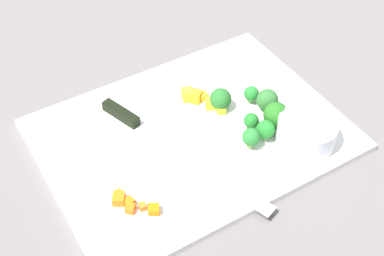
# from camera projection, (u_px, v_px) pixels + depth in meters

# --- Properties ---
(ground_plane) EXTENTS (4.00, 4.00, 0.00)m
(ground_plane) POSITION_uv_depth(u_px,v_px,m) (192.00, 137.00, 0.91)
(ground_plane) COLOR #635E5E
(cutting_board) EXTENTS (0.50, 0.37, 0.01)m
(cutting_board) POSITION_uv_depth(u_px,v_px,m) (192.00, 135.00, 0.91)
(cutting_board) COLOR white
(cutting_board) RESTS_ON ground_plane
(prep_bowl) EXTENTS (0.10, 0.10, 0.04)m
(prep_bowl) POSITION_uv_depth(u_px,v_px,m) (307.00, 132.00, 0.88)
(prep_bowl) COLOR white
(prep_bowl) RESTS_ON cutting_board
(chef_knife) EXTENTS (0.13, 0.34, 0.02)m
(chef_knife) POSITION_uv_depth(u_px,v_px,m) (154.00, 136.00, 0.89)
(chef_knife) COLOR silver
(chef_knife) RESTS_ON cutting_board
(carrot_dice_0) EXTENTS (0.01, 0.01, 0.01)m
(carrot_dice_0) POSITION_uv_depth(u_px,v_px,m) (142.00, 207.00, 0.79)
(carrot_dice_0) COLOR orange
(carrot_dice_0) RESTS_ON cutting_board
(carrot_dice_1) EXTENTS (0.03, 0.03, 0.02)m
(carrot_dice_1) POSITION_uv_depth(u_px,v_px,m) (119.00, 199.00, 0.80)
(carrot_dice_1) COLOR orange
(carrot_dice_1) RESTS_ON cutting_board
(carrot_dice_2) EXTENTS (0.01, 0.01, 0.01)m
(carrot_dice_2) POSITION_uv_depth(u_px,v_px,m) (119.00, 193.00, 0.81)
(carrot_dice_2) COLOR orange
(carrot_dice_2) RESTS_ON cutting_board
(carrot_dice_3) EXTENTS (0.02, 0.02, 0.01)m
(carrot_dice_3) POSITION_uv_depth(u_px,v_px,m) (130.00, 209.00, 0.79)
(carrot_dice_3) COLOR orange
(carrot_dice_3) RESTS_ON cutting_board
(carrot_dice_4) EXTENTS (0.02, 0.02, 0.01)m
(carrot_dice_4) POSITION_uv_depth(u_px,v_px,m) (154.00, 210.00, 0.79)
(carrot_dice_4) COLOR orange
(carrot_dice_4) RESTS_ON cutting_board
(carrot_dice_5) EXTENTS (0.02, 0.02, 0.01)m
(carrot_dice_5) POSITION_uv_depth(u_px,v_px,m) (129.00, 203.00, 0.79)
(carrot_dice_5) COLOR orange
(carrot_dice_5) RESTS_ON cutting_board
(pepper_dice_0) EXTENTS (0.03, 0.03, 0.02)m
(pepper_dice_0) POSITION_uv_depth(u_px,v_px,m) (195.00, 96.00, 0.95)
(pepper_dice_0) COLOR yellow
(pepper_dice_0) RESTS_ON cutting_board
(pepper_dice_1) EXTENTS (0.03, 0.03, 0.02)m
(pepper_dice_1) POSITION_uv_depth(u_px,v_px,m) (188.00, 95.00, 0.96)
(pepper_dice_1) COLOR yellow
(pepper_dice_1) RESTS_ON cutting_board
(pepper_dice_2) EXTENTS (0.02, 0.02, 0.01)m
(pepper_dice_2) POSITION_uv_depth(u_px,v_px,m) (203.00, 96.00, 0.96)
(pepper_dice_2) COLOR yellow
(pepper_dice_2) RESTS_ON cutting_board
(pepper_dice_3) EXTENTS (0.02, 0.02, 0.01)m
(pepper_dice_3) POSITION_uv_depth(u_px,v_px,m) (221.00, 110.00, 0.94)
(pepper_dice_3) COLOR yellow
(pepper_dice_3) RESTS_ON cutting_board
(pepper_dice_4) EXTENTS (0.03, 0.02, 0.02)m
(pepper_dice_4) POSITION_uv_depth(u_px,v_px,m) (211.00, 104.00, 0.94)
(pepper_dice_4) COLOR yellow
(pepper_dice_4) RESTS_ON cutting_board
(broccoli_floret_0) EXTENTS (0.04, 0.04, 0.04)m
(broccoli_floret_0) POSITION_uv_depth(u_px,v_px,m) (221.00, 99.00, 0.93)
(broccoli_floret_0) COLOR #87BF67
(broccoli_floret_0) RESTS_ON cutting_board
(broccoli_floret_1) EXTENTS (0.03, 0.03, 0.04)m
(broccoli_floret_1) POSITION_uv_depth(u_px,v_px,m) (266.00, 130.00, 0.88)
(broccoli_floret_1) COLOR #86B469
(broccoli_floret_1) RESTS_ON cutting_board
(broccoli_floret_2) EXTENTS (0.04, 0.04, 0.05)m
(broccoli_floret_2) POSITION_uv_depth(u_px,v_px,m) (276.00, 115.00, 0.90)
(broccoli_floret_2) COLOR #90B96D
(broccoli_floret_2) RESTS_ON cutting_board
(broccoli_floret_3) EXTENTS (0.03, 0.03, 0.03)m
(broccoli_floret_3) POSITION_uv_depth(u_px,v_px,m) (251.00, 94.00, 0.95)
(broccoli_floret_3) COLOR #83B563
(broccoli_floret_3) RESTS_ON cutting_board
(broccoli_floret_4) EXTENTS (0.03, 0.03, 0.03)m
(broccoli_floret_4) POSITION_uv_depth(u_px,v_px,m) (251.00, 121.00, 0.90)
(broccoli_floret_4) COLOR #87AB59
(broccoli_floret_4) RESTS_ON cutting_board
(broccoli_floret_5) EXTENTS (0.04, 0.04, 0.04)m
(broccoli_floret_5) POSITION_uv_depth(u_px,v_px,m) (267.00, 100.00, 0.93)
(broccoli_floret_5) COLOR #89C155
(broccoli_floret_5) RESTS_ON cutting_board
(broccoli_floret_6) EXTENTS (0.03, 0.03, 0.04)m
(broccoli_floret_6) POSITION_uv_depth(u_px,v_px,m) (251.00, 137.00, 0.87)
(broccoli_floret_6) COLOR #90B45C
(broccoli_floret_6) RESTS_ON cutting_board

